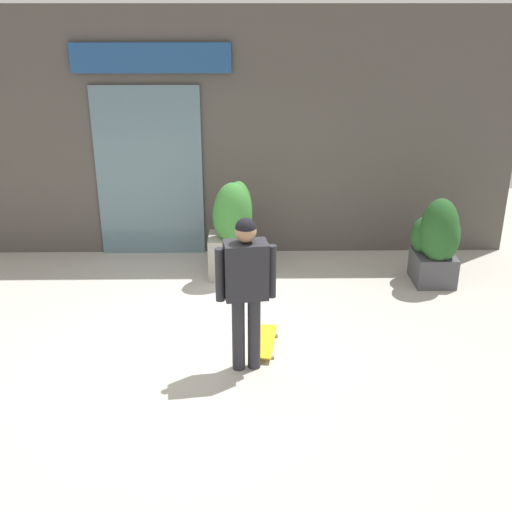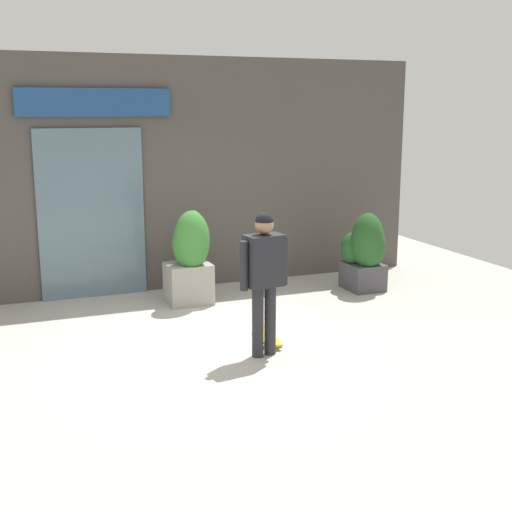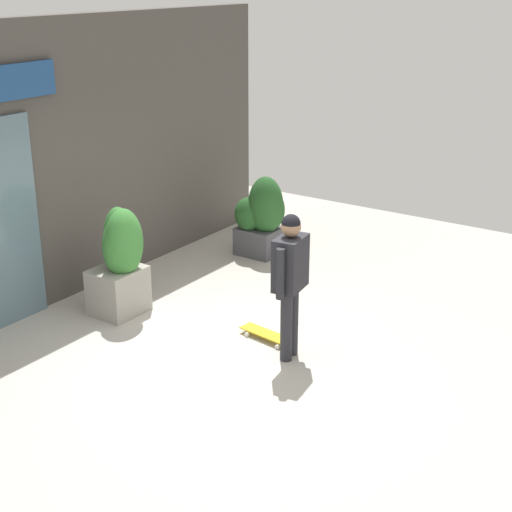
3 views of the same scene
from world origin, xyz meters
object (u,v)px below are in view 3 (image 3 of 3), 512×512
object	(u,v)px
skateboarder	(290,272)
planter_box_left	(120,258)
planter_box_right	(262,215)
skateboard	(268,335)

from	to	relation	value
skateboarder	planter_box_left	world-z (taller)	skateboarder
planter_box_right	skateboarder	bearing A→B (deg)	-140.74
skateboarder	planter_box_left	size ratio (longest dim) A/B	1.21
skateboarder	planter_box_right	size ratio (longest dim) A/B	1.36
skateboarder	planter_box_right	bearing A→B (deg)	-59.00
planter_box_left	planter_box_right	bearing A→B (deg)	-5.42
skateboarder	skateboard	xyz separation A→B (m)	(0.21, 0.42, -0.93)
skateboarder	planter_box_right	distance (m)	3.24
skateboard	skateboarder	bearing A→B (deg)	160.67
skateboard	planter_box_left	distance (m)	2.03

